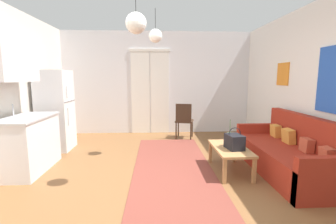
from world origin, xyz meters
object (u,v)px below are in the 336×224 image
Objects in this scene: coffee_table at (230,150)px; accent_chair at (184,119)px; couch at (290,155)px; handbag at (234,142)px; refrigerator at (56,110)px; bamboo_vase at (230,139)px; pendant_lamp_far at (155,36)px; pendant_lamp_near at (136,23)px.

accent_chair is at bearing 103.30° from coffee_table.
handbag is at bearing -179.56° from couch.
coffee_table is at bearing -22.85° from refrigerator.
bamboo_vase reaches higher than handbag.
coffee_table is 1.61× the size of pendant_lamp_far.
accent_chair is (-0.49, 2.08, 0.14)m from coffee_table.
bamboo_vase is 0.26× the size of refrigerator.
pendant_lamp_far is (-1.19, 0.69, 1.72)m from bamboo_vase.
pendant_lamp_far reaches higher than accent_chair.
pendant_lamp_near reaches higher than bamboo_vase.
pendant_lamp_near and pendant_lamp_far have the same top height.
pendant_lamp_near is (-1.42, -0.60, 1.65)m from bamboo_vase.
couch is 0.97m from bamboo_vase.
pendant_lamp_far is at bearing 158.00° from couch.
couch is 2.17× the size of coffee_table.
couch is 0.94m from coffee_table.
coffee_table is at bearing -33.12° from pendant_lamp_far.
pendant_lamp_far reaches higher than bamboo_vase.
refrigerator is 2.87m from accent_chair.
refrigerator is 2.58m from pendant_lamp_far.
refrigerator is (-3.26, 1.29, 0.31)m from bamboo_vase.
pendant_lamp_far is at bearing 76.93° from accent_chair.
bamboo_vase is at bearing 85.23° from coffee_table.
refrigerator is 2.47× the size of pendant_lamp_near.
pendant_lamp_far reaches higher than couch.
pendant_lamp_near is (-1.45, -0.43, 1.65)m from handbag.
pendant_lamp_near is 1.13× the size of pendant_lamp_far.
couch is 2.34× the size of accent_chair.
couch is 3.08× the size of pendant_lamp_near.
bamboo_vase is at bearing -30.20° from pendant_lamp_far.
couch is at bearing 10.63° from pendant_lamp_near.
pendant_lamp_far reaches higher than refrigerator.
handbag is 0.51× the size of pendant_lamp_near.
pendant_lamp_far is at bearing 79.57° from pendant_lamp_near.
couch reaches higher than handbag.
handbag is 0.39× the size of accent_chair.
refrigerator reaches higher than handbag.
couch reaches higher than coffee_table.
handbag is (0.03, -0.09, 0.17)m from coffee_table.
coffee_table is 0.18m from bamboo_vase.
handbag is 0.21× the size of refrigerator.
coffee_table is 0.58× the size of refrigerator.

